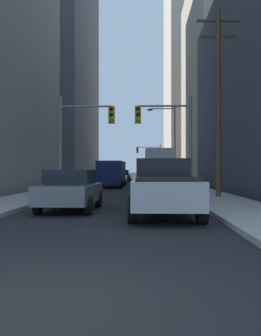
{
  "coord_description": "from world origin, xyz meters",
  "views": [
    {
      "loc": [
        1.12,
        -4.01,
        1.51
      ],
      "look_at": [
        0.0,
        27.73,
        1.68
      ],
      "focal_mm": 39.38,
      "sensor_mm": 36.0,
      "label": 1
    }
  ],
  "objects": [
    {
      "name": "sedan_blue",
      "position": [
        1.59,
        54.94,
        0.77
      ],
      "size": [
        1.95,
        4.23,
        1.52
      ],
      "color": "navy",
      "rests_on": "ground"
    },
    {
      "name": "sedan_white",
      "position": [
        -1.61,
        33.87,
        0.77
      ],
      "size": [
        1.96,
        4.27,
        1.52
      ],
      "color": "white",
      "rests_on": "ground"
    },
    {
      "name": "building_left_mid_office",
      "position": [
        -19.14,
        48.99,
        17.17
      ],
      "size": [
        24.82,
        22.7,
        34.35
      ],
      "primitive_type": "cube",
      "color": "#4C515B",
      "rests_on": "ground"
    },
    {
      "name": "cargo_van_navy",
      "position": [
        -1.62,
        27.64,
        1.29
      ],
      "size": [
        2.16,
        5.27,
        2.26
      ],
      "color": "#141E4C",
      "rests_on": "ground"
    },
    {
      "name": "sedan_green",
      "position": [
        1.59,
        19.24,
        0.77
      ],
      "size": [
        1.95,
        4.23,
        1.52
      ],
      "color": "#195938",
      "rests_on": "ground"
    },
    {
      "name": "building_right_far_highrise",
      "position": [
        16.92,
        87.2,
        32.36
      ],
      "size": [
        20.03,
        28.75,
        64.72
      ],
      "primitive_type": "cube",
      "color": "#B7A893",
      "rests_on": "ground"
    },
    {
      "name": "sedan_black",
      "position": [
        -1.6,
        44.75,
        0.77
      ],
      "size": [
        1.95,
        4.24,
        1.52
      ],
      "color": "black",
      "rests_on": "ground"
    },
    {
      "name": "street_lamp_right",
      "position": [
        3.62,
        30.72,
        4.57
      ],
      "size": [
        2.7,
        0.32,
        7.5
      ],
      "color": "gray",
      "rests_on": "ground"
    },
    {
      "name": "traffic_signal_far_right",
      "position": [
        2.19,
        58.15,
        4.06
      ],
      "size": [
        4.14,
        0.44,
        6.0
      ],
      "color": "gray",
      "rests_on": "ground"
    },
    {
      "name": "traffic_signal_near_right",
      "position": [
        2.5,
        18.32,
        4.03
      ],
      "size": [
        3.45,
        0.44,
        6.0
      ],
      "color": "gray",
      "rests_on": "ground"
    },
    {
      "name": "pickup_truck_silver",
      "position": [
        1.79,
        8.19,
        0.93
      ],
      "size": [
        2.2,
        5.41,
        1.9
      ],
      "color": "#B7BABF",
      "rests_on": "ground"
    },
    {
      "name": "traffic_signal_near_left",
      "position": [
        -2.52,
        18.32,
        4.02
      ],
      "size": [
        3.41,
        0.44,
        6.0
      ],
      "color": "gray",
      "rests_on": "ground"
    },
    {
      "name": "sidewalk_left",
      "position": [
        -4.72,
        50.0,
        0.07
      ],
      "size": [
        2.71,
        160.0,
        0.15
      ],
      "primitive_type": "cube",
      "color": "#9E9E99",
      "rests_on": "ground"
    },
    {
      "name": "ground_plane",
      "position": [
        0.0,
        0.0,
        0.0
      ],
      "size": [
        400.0,
        400.0,
        0.0
      ],
      "primitive_type": "plane",
      "color": "black"
    },
    {
      "name": "city_bus",
      "position": [
        2.55,
        33.08,
        1.93
      ],
      "size": [
        2.67,
        11.51,
        3.4
      ],
      "color": "silver",
      "rests_on": "ground"
    },
    {
      "name": "sidewalk_right",
      "position": [
        4.72,
        50.0,
        0.07
      ],
      "size": [
        2.71,
        160.0,
        0.15
      ],
      "primitive_type": "cube",
      "color": "#9E9E99",
      "rests_on": "ground"
    },
    {
      "name": "utility_pole_right",
      "position": [
        4.99,
        15.12,
        5.2
      ],
      "size": [
        2.2,
        0.28,
        9.84
      ],
      "color": "brown",
      "rests_on": "ground"
    },
    {
      "name": "sedan_grey",
      "position": [
        -1.58,
        9.6,
        0.77
      ],
      "size": [
        1.95,
        4.25,
        1.52
      ],
      "color": "slate",
      "rests_on": "ground"
    }
  ]
}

